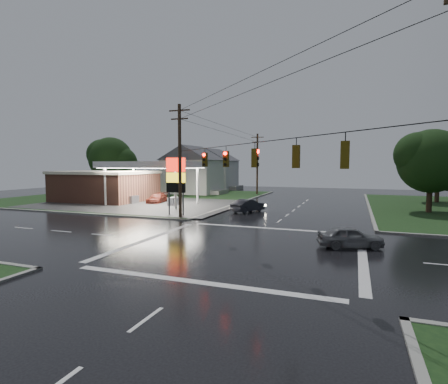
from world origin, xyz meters
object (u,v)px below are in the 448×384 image
(pylon_sign, at_px, (176,177))
(tree_ne_far, at_px, (440,157))
(car_crossing, at_px, (350,237))
(car_pump, at_px, (157,198))
(utility_pole_n, at_px, (257,163))
(tree_nw_behind, at_px, (112,159))
(utility_pole_nw, at_px, (180,159))
(house_near, at_px, (193,169))
(tree_ne_near, at_px, (433,161))
(house_far, at_px, (213,168))
(gas_station, at_px, (112,183))
(car_north, at_px, (248,206))

(pylon_sign, distance_m, tree_ne_far, 36.35)
(car_crossing, bearing_deg, car_pump, 36.29)
(car_pump, bearing_deg, utility_pole_n, 52.56)
(car_crossing, bearing_deg, pylon_sign, 45.83)
(utility_pole_n, distance_m, car_pump, 20.65)
(tree_nw_behind, xyz_separation_m, car_crossing, (40.13, -27.70, -5.50))
(utility_pole_nw, height_order, house_near, utility_pole_nw)
(tree_ne_near, height_order, car_pump, tree_ne_near)
(utility_pole_nw, xyz_separation_m, house_near, (-11.45, 26.50, -1.32))
(utility_pole_nw, relative_size, house_far, 1.00)
(tree_ne_far, bearing_deg, tree_nw_behind, -175.51)
(house_near, relative_size, house_far, 1.00)
(car_crossing, bearing_deg, utility_pole_n, 5.73)
(gas_station, bearing_deg, tree_ne_near, 3.30)
(car_north, bearing_deg, pylon_sign, 65.55)
(house_near, distance_m, car_pump, 16.52)
(tree_nw_behind, bearing_deg, gas_station, -51.58)
(car_crossing, bearing_deg, utility_pole_nw, 47.35)
(utility_pole_nw, distance_m, tree_ne_far, 36.20)
(utility_pole_nw, bearing_deg, tree_ne_near, 27.86)
(pylon_sign, height_order, car_crossing, pylon_sign)
(gas_station, xyz_separation_m, car_pump, (7.10, 0.39, -1.88))
(tree_ne_near, distance_m, tree_ne_far, 12.39)
(utility_pole_nw, xyz_separation_m, tree_ne_near, (23.64, 12.49, -0.16))
(tree_ne_near, bearing_deg, tree_ne_far, 75.93)
(gas_station, relative_size, car_pump, 5.73)
(house_far, bearing_deg, pylon_sign, -73.02)
(utility_pole_nw, distance_m, car_pump, 14.83)
(tree_ne_near, relative_size, tree_ne_far, 0.92)
(gas_station, distance_m, utility_pole_nw, 19.38)
(gas_station, bearing_deg, utility_pole_n, 48.53)
(house_far, bearing_deg, car_crossing, -58.28)
(pylon_sign, relative_size, tree_nw_behind, 0.60)
(gas_station, height_order, car_north, gas_station)
(car_north, bearing_deg, utility_pole_n, -53.65)
(house_far, xyz_separation_m, tree_ne_near, (36.09, -26.01, 1.16))
(gas_station, xyz_separation_m, tree_ne_far, (42.83, 14.29, 3.63))
(tree_nw_behind, bearing_deg, pylon_sign, -39.87)
(pylon_sign, height_order, tree_nw_behind, tree_nw_behind)
(house_far, bearing_deg, utility_pole_n, -38.77)
(house_far, height_order, car_crossing, house_far)
(tree_nw_behind, xyz_separation_m, car_north, (29.32, -14.13, -5.47))
(pylon_sign, relative_size, utility_pole_n, 0.57)
(utility_pole_n, height_order, tree_nw_behind, utility_pole_n)
(pylon_sign, bearing_deg, tree_nw_behind, 140.13)
(house_far, height_order, car_north, house_far)
(car_crossing, bearing_deg, tree_ne_far, -37.04)
(gas_station, distance_m, car_pump, 7.36)
(pylon_sign, xyz_separation_m, tree_ne_far, (27.65, 23.49, 2.17))
(tree_nw_behind, height_order, tree_ne_far, tree_nw_behind)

